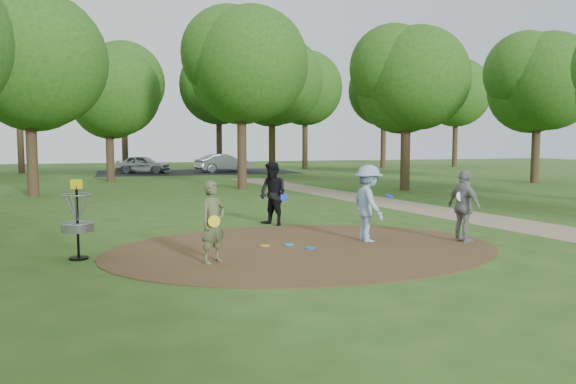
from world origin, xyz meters
name	(u,v)px	position (x,y,z in m)	size (l,w,h in m)	color
ground	(305,249)	(0.00, 0.00, 0.00)	(100.00, 100.00, 0.00)	#2D5119
dirt_clearing	(305,248)	(0.00, 0.00, 0.01)	(8.40, 8.40, 0.02)	#47301C
footpath	(502,222)	(6.50, 2.00, 0.01)	(2.00, 40.00, 0.01)	#8C7A5B
parking_lot	(197,172)	(2.00, 30.00, 0.00)	(14.00, 8.00, 0.01)	black
player_observer_with_disc	(213,222)	(-2.08, -0.83, 0.77)	(0.67, 0.62, 1.54)	#4F5D35
player_throwing_with_disc	(368,203)	(1.64, 0.38, 0.87)	(1.04, 1.14, 1.74)	#8BA8D0
player_walking_with_disc	(273,194)	(0.25, 3.35, 0.85)	(0.98, 1.04, 1.71)	black
player_waiting_with_disc	(464,206)	(3.64, -0.35, 0.82)	(0.52, 1.00, 1.64)	gray
disc_ground_cyan	(289,244)	(-0.22, 0.42, 0.03)	(0.22, 0.22, 0.02)	#1B90DD
disc_ground_blue	(310,248)	(0.09, -0.09, 0.03)	(0.22, 0.22, 0.02)	blue
disc_ground_red	(210,240)	(-1.76, 1.49, 0.03)	(0.22, 0.22, 0.02)	red
car_left	(143,164)	(-1.84, 29.61, 0.63)	(1.48, 3.68, 1.25)	#A6AAAD
car_right	(223,163)	(3.82, 29.50, 0.66)	(1.40, 4.02, 1.32)	#B0B0B8
disc_ground_orange	(265,245)	(-0.74, 0.46, 0.03)	(0.22, 0.22, 0.02)	orange
disc_golf_basket	(77,214)	(-4.50, 0.30, 0.87)	(0.63, 0.63, 1.54)	black
tree_ring	(283,63)	(2.18, 8.85, 5.10)	(36.69, 45.27, 8.71)	#332316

